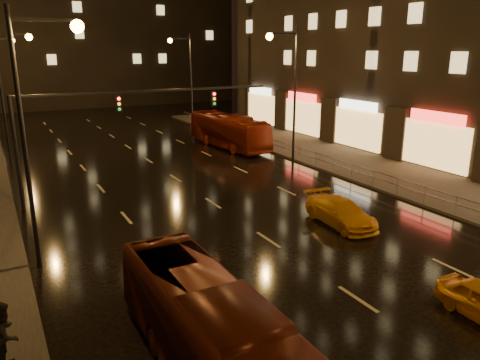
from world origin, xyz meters
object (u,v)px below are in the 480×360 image
object	(u,v)px
bus_red	(215,338)
taxi_far	(341,212)
bus_curb	(228,131)
pedestrian_b	(5,335)

from	to	relation	value
bus_red	taxi_far	bearing A→B (deg)	35.06
bus_red	bus_curb	bearing A→B (deg)	61.98
bus_red	taxi_far	xyz separation A→B (m)	(10.44, 7.45, -0.69)
bus_curb	pedestrian_b	bearing A→B (deg)	-131.26
bus_red	bus_curb	xyz separation A→B (m)	(14.11, 27.05, 0.12)
taxi_far	pedestrian_b	world-z (taller)	pedestrian_b
taxi_far	pedestrian_b	bearing A→B (deg)	-160.66
pedestrian_b	taxi_far	bearing A→B (deg)	-56.67
bus_red	bus_curb	world-z (taller)	bus_curb
taxi_far	bus_red	bearing A→B (deg)	-141.27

